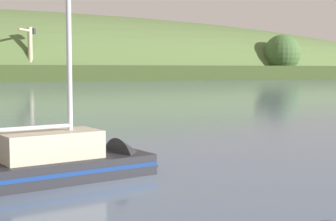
{
  "coord_description": "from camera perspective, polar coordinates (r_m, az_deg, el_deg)",
  "views": [
    {
      "loc": [
        -9.2,
        9.66,
        3.56
      ],
      "look_at": [
        1.57,
        39.45,
        0.99
      ],
      "focal_mm": 53.95,
      "sensor_mm": 36.0,
      "label": 1
    }
  ],
  "objects": [
    {
      "name": "dockside_crane",
      "position": [
        169.97,
        -15.32,
        5.93
      ],
      "size": [
        6.59,
        9.22,
        17.23
      ],
      "rotation": [
        0.0,
        0.0,
        4.17
      ],
      "color": "#4C4C51",
      "rests_on": "ground"
    },
    {
      "name": "sailboat_outer_reach",
      "position": [
        17.1,
        -10.96,
        -6.71
      ],
      "size": [
        8.18,
        4.32,
        13.46
      ],
      "rotation": [
        0.0,
        0.0,
        0.26
      ],
      "color": "#232328",
      "rests_on": "ground"
    }
  ]
}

